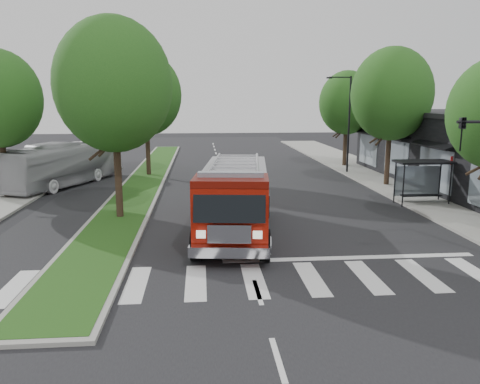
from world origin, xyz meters
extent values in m
plane|color=black|center=(0.00, 0.00, 0.00)|extent=(140.00, 140.00, 0.00)
cube|color=gray|center=(12.50, 10.00, 0.07)|extent=(5.00, 80.00, 0.15)
cube|color=gray|center=(-6.00, 18.00, 0.07)|extent=(3.00, 50.00, 0.14)
cube|color=#204A15|center=(-6.00, 18.00, 0.14)|extent=(2.60, 49.50, 0.02)
cylinder|color=black|center=(9.80, 7.40, 1.25)|extent=(0.08, 0.08, 2.50)
cylinder|color=black|center=(12.60, 7.40, 1.25)|extent=(0.08, 0.08, 2.50)
cylinder|color=black|center=(9.80, 8.60, 1.25)|extent=(0.08, 0.08, 2.50)
cylinder|color=black|center=(12.60, 8.60, 1.25)|extent=(0.08, 0.08, 2.50)
cube|color=black|center=(11.20, 8.00, 2.55)|extent=(3.20, 1.60, 0.12)
cube|color=#8C99A5|center=(11.20, 8.70, 1.30)|extent=(2.80, 0.04, 1.80)
cube|color=black|center=(11.20, 8.00, 0.55)|extent=(2.40, 0.40, 0.08)
cylinder|color=black|center=(11.50, 14.00, 2.20)|extent=(0.36, 0.36, 4.40)
ellipsoid|color=#103E13|center=(11.50, 14.00, 6.50)|extent=(5.60, 5.60, 6.44)
cylinder|color=black|center=(11.50, 24.00, 1.98)|extent=(0.36, 0.36, 3.96)
ellipsoid|color=#103E13|center=(11.50, 24.00, 5.85)|extent=(5.00, 5.00, 5.75)
cylinder|color=black|center=(-6.00, 6.00, 2.31)|extent=(0.36, 0.36, 4.62)
ellipsoid|color=#103E13|center=(-6.00, 6.00, 6.83)|extent=(5.80, 5.80, 6.67)
cylinder|color=black|center=(-6.00, 20.00, 2.20)|extent=(0.36, 0.36, 4.40)
ellipsoid|color=#103E13|center=(-6.00, 20.00, 6.50)|extent=(5.60, 5.60, 6.44)
cylinder|color=black|center=(-14.00, 12.00, 2.09)|extent=(0.36, 0.36, 4.18)
imported|color=black|center=(6.70, -3.50, 5.00)|extent=(0.18, 0.22, 1.10)
cylinder|color=black|center=(10.50, 20.00, 4.00)|extent=(0.16, 0.16, 8.00)
cylinder|color=black|center=(9.60, 20.00, 7.90)|extent=(1.80, 0.10, 0.10)
cube|color=black|center=(8.70, 20.00, 7.85)|extent=(0.45, 0.20, 0.12)
cube|color=#5C0C05|center=(-0.23, 2.94, 0.57)|extent=(3.95, 9.85, 0.29)
cube|color=maroon|center=(-0.12, 3.85, 1.77)|extent=(3.68, 7.59, 2.28)
cube|color=maroon|center=(-0.64, -0.57, 1.77)|extent=(3.07, 2.37, 2.40)
cube|color=#B2B2B7|center=(-0.12, 3.85, 2.97)|extent=(3.68, 7.59, 0.14)
cylinder|color=#B2B2B7|center=(-1.14, 3.97, 3.20)|extent=(0.91, 6.81, 0.11)
cylinder|color=#B2B2B7|center=(0.90, 3.73, 3.20)|extent=(0.91, 6.81, 0.11)
cube|color=silver|center=(-0.79, -1.87, 0.68)|extent=(2.99, 0.74, 0.40)
cube|color=#8C99A5|center=(-0.64, -0.57, 3.31)|extent=(2.54, 0.69, 0.21)
cylinder|color=black|center=(-1.98, -0.76, 0.63)|extent=(0.54, 1.29, 1.26)
cylinder|color=black|center=(0.63, -1.06, 0.63)|extent=(0.54, 1.29, 1.26)
cylinder|color=black|center=(-1.42, 4.00, 0.63)|extent=(0.54, 1.29, 1.26)
cylinder|color=black|center=(1.18, 3.70, 0.63)|extent=(0.54, 1.29, 1.26)
cylinder|color=black|center=(-1.10, 6.72, 0.63)|extent=(0.54, 1.29, 1.26)
cylinder|color=black|center=(1.50, 6.42, 0.63)|extent=(0.54, 1.29, 1.26)
imported|color=#ACACB0|center=(-11.54, 16.31, 1.56)|extent=(6.53, 11.40, 3.12)
camera|label=1|loc=(-1.76, -18.07, 6.10)|focal=35.00mm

